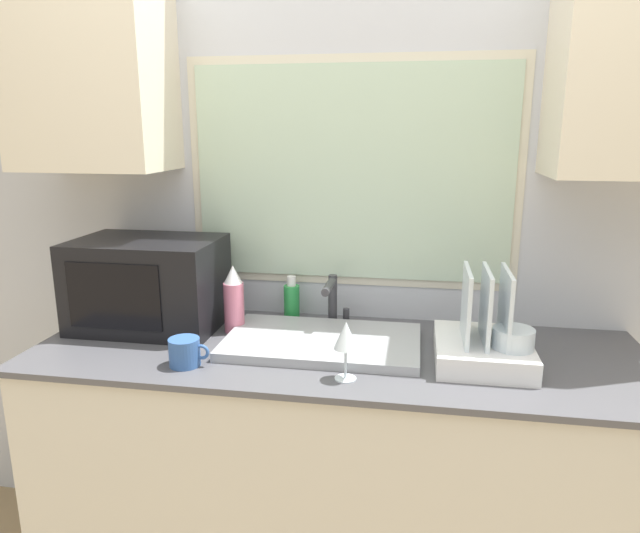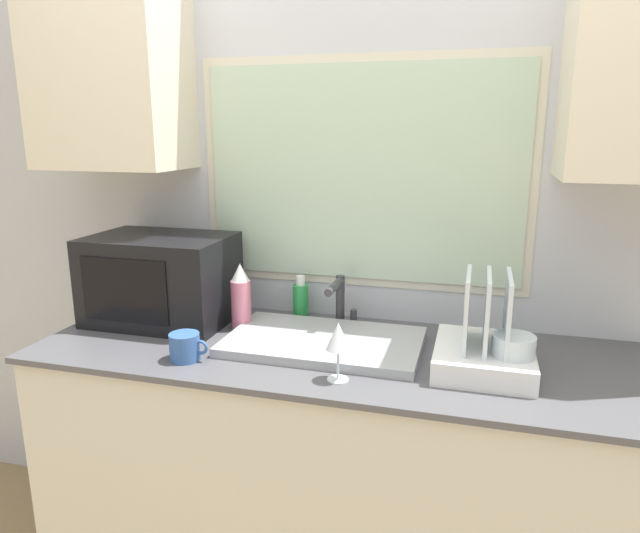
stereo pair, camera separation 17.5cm
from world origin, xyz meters
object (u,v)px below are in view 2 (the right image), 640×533
Objects in this scene: spray_bottle at (241,298)px; wine_glass at (338,338)px; mug_near_sink at (185,347)px; dish_rack at (487,348)px; soap_bottle at (301,300)px; faucet at (339,297)px; microwave at (161,279)px.

spray_bottle is 1.38× the size of wine_glass.
spray_bottle is at bearing 79.90° from mug_near_sink.
wine_glass is at bearing -1.72° from mug_near_sink.
dish_rack reaches higher than soap_bottle.
spray_bottle reaches higher than faucet.
microwave is 2.89× the size of wine_glass.
faucet is at bearing -19.28° from soap_bottle.
soap_bottle is at bearing 18.23° from microwave.
spray_bottle is at bearing -1.03° from microwave.
microwave is (-0.65, -0.10, 0.05)m from faucet.
faucet is 0.44m from wine_glass.
dish_rack is 0.85m from spray_bottle.
microwave is at bearing 173.19° from dish_rack.
dish_rack reaches higher than wine_glass.
dish_rack is at bearing 25.25° from wine_glass.
microwave is at bearing 129.92° from mug_near_sink.
microwave is 4.01× the size of mug_near_sink.
soap_bottle reaches higher than mug_near_sink.
mug_near_sink is at bearing -132.85° from faucet.
wine_glass is (0.10, -0.43, 0.01)m from faucet.
faucet reaches higher than soap_bottle.
spray_bottle is (-0.33, -0.11, 0.00)m from faucet.
faucet is at bearing 47.15° from mug_near_sink.
faucet is 0.79× the size of spray_bottle.
wine_glass is at bearing -154.75° from dish_rack.
microwave is at bearing 156.38° from wine_glass.
faucet is 0.66m from microwave.
faucet is 0.56× the size of dish_rack.
soap_bottle is at bearing 44.53° from spray_bottle.
wine_glass reaches higher than soap_bottle.
faucet is 1.09× the size of wine_glass.
wine_glass is at bearing -36.66° from spray_bottle.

